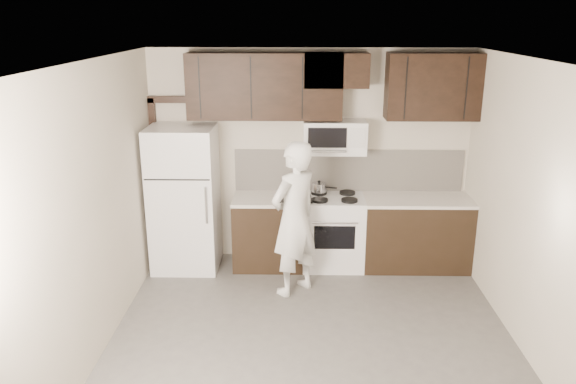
{
  "coord_description": "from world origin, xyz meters",
  "views": [
    {
      "loc": [
        -0.15,
        -4.68,
        3.07
      ],
      "look_at": [
        -0.25,
        0.9,
        1.31
      ],
      "focal_mm": 35.0,
      "sensor_mm": 36.0,
      "label": 1
    }
  ],
  "objects_px": {
    "stove": "(333,231)",
    "person": "(294,219)",
    "microwave": "(335,137)",
    "refrigerator": "(185,199)"
  },
  "relations": [
    {
      "from": "refrigerator",
      "to": "person",
      "type": "xyz_separation_m",
      "value": [
        1.36,
        -0.67,
        -0.01
      ]
    },
    {
      "from": "stove",
      "to": "person",
      "type": "xyz_separation_m",
      "value": [
        -0.49,
        -0.72,
        0.43
      ]
    },
    {
      "from": "stove",
      "to": "refrigerator",
      "type": "distance_m",
      "value": 1.9
    },
    {
      "from": "microwave",
      "to": "refrigerator",
      "type": "relative_size",
      "value": 0.42
    },
    {
      "from": "microwave",
      "to": "refrigerator",
      "type": "bearing_deg",
      "value": -174.85
    },
    {
      "from": "stove",
      "to": "person",
      "type": "height_order",
      "value": "person"
    },
    {
      "from": "stove",
      "to": "microwave",
      "type": "bearing_deg",
      "value": 90.1
    },
    {
      "from": "microwave",
      "to": "stove",
      "type": "bearing_deg",
      "value": -89.9
    },
    {
      "from": "refrigerator",
      "to": "stove",
      "type": "bearing_deg",
      "value": 1.51
    },
    {
      "from": "refrigerator",
      "to": "person",
      "type": "bearing_deg",
      "value": -26.26
    }
  ]
}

